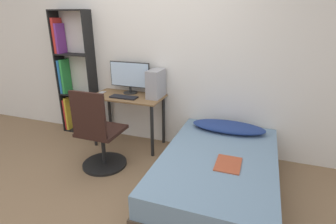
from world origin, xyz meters
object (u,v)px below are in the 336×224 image
Objects in this scene: office_chair at (99,139)px; monitor at (130,76)px; bed at (218,173)px; pc_tower at (156,84)px; bookshelf at (71,75)px; keyboard at (124,97)px.

office_chair is 1.68× the size of monitor.
pc_tower is (-1.01, 0.74, 0.72)m from bed.
monitor is (-0.00, 0.84, 0.59)m from office_chair.
monitor is at bearing 171.16° from pc_tower.
monitor is (1.03, -0.00, 0.06)m from bookshelf.
monitor reaches higher than keyboard.
office_chair is at bearing -39.43° from bookshelf.
monitor reaches higher than bed.
keyboard reaches higher than bed.
bed is 4.93× the size of keyboard.
pc_tower is at bearing 61.26° from office_chair.
bed is (2.46, -0.81, -0.72)m from bookshelf.
office_chair is (1.03, -0.85, -0.54)m from bookshelf.
bookshelf reaches higher than keyboard.
monitor is 0.34m from keyboard.
monitor reaches higher than office_chair.
bookshelf is 1.46m from pc_tower.
bookshelf is 5.01× the size of keyboard.
office_chair is 2.72× the size of pc_tower.
bookshelf is at bearing 140.57° from office_chair.
bookshelf is 5.00× the size of pc_tower.
bed is at bearing -18.27° from bookshelf.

